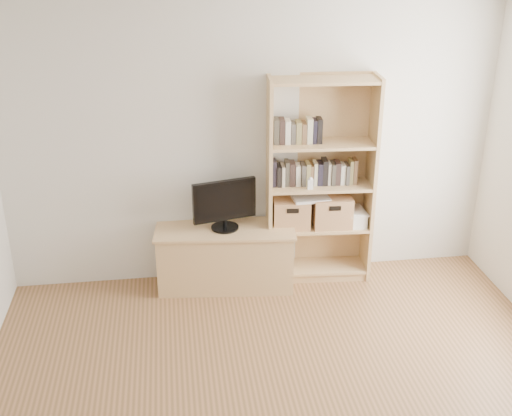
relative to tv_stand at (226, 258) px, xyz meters
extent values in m
cube|color=beige|center=(0.28, 0.23, 1.02)|extent=(4.50, 0.02, 2.60)
cube|color=white|center=(0.28, -2.27, 2.32)|extent=(4.50, 5.00, 0.01)
cube|color=tan|center=(0.00, 0.00, 0.00)|extent=(1.28, 0.58, 0.57)
cube|color=tan|center=(0.89, 0.06, 0.69)|extent=(1.00, 0.41, 1.95)
cube|color=black|center=(0.00, 0.00, 0.54)|extent=(0.58, 0.18, 0.46)
cube|color=black|center=(0.89, 0.08, 0.77)|extent=(0.75, 0.20, 0.20)
cube|color=black|center=(0.67, 0.09, 1.17)|extent=(0.39, 0.15, 0.20)
cube|color=white|center=(0.77, -0.04, 0.72)|extent=(0.05, 0.03, 0.10)
cube|color=#946743|center=(0.63, 0.07, 0.40)|extent=(0.36, 0.31, 0.28)
cube|color=#946743|center=(1.01, 0.05, 0.40)|extent=(0.37, 0.31, 0.29)
cube|color=white|center=(0.80, 0.04, 0.55)|extent=(0.34, 0.25, 0.03)
cube|color=silver|center=(1.22, 0.03, 0.32)|extent=(0.19, 0.27, 0.12)
camera|label=1|loc=(-0.45, -5.27, 2.86)|focal=45.00mm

